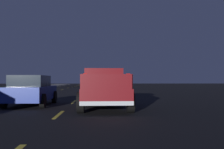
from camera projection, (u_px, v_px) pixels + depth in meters
ground at (67, 93)px, 27.31m from camera, size 144.00×144.00×0.00m
lane_markings at (44, 91)px, 30.87m from camera, size 108.00×7.04×0.01m
pickup_truck at (104, 88)px, 12.94m from camera, size 5.46×2.35×1.87m
sedan_blue at (31, 90)px, 13.94m from camera, size 4.42×2.06×1.54m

